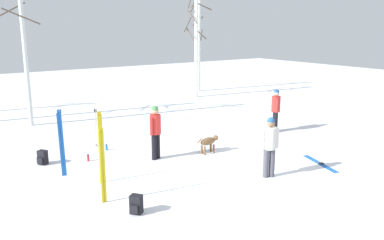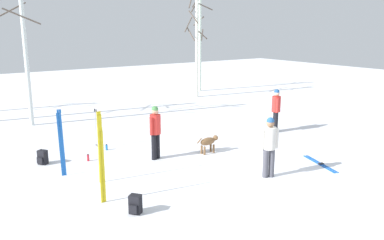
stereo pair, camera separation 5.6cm
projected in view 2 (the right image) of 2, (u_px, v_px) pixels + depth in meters
The scene contains 17 objects.
ground_plane at pixel (230, 171), 11.96m from camera, with size 60.00×60.00×0.00m, color white.
person_0 at pixel (276, 108), 16.09m from camera, with size 0.34×0.45×1.72m.
person_1 at pixel (269, 143), 11.24m from camera, with size 0.49×0.34×1.72m.
person_2 at pixel (155, 129), 12.80m from camera, with size 0.48×0.34×1.72m.
dog at pixel (209, 142), 13.52m from camera, with size 0.90×0.25×0.57m.
ski_pair_planted_0 at pixel (100, 148), 10.87m from camera, with size 0.15×0.03×1.96m.
ski_pair_planted_1 at pixel (61, 143), 11.35m from camera, with size 0.16×0.05×1.91m.
ski_pair_planted_2 at pixel (102, 166), 9.62m from camera, with size 0.13×0.03×1.86m.
ski_pair_lying_0 at pixel (320, 164), 12.52m from camera, with size 0.68×1.64×0.05m.
ski_poles_0 at pixel (96, 127), 14.07m from camera, with size 0.07×0.23×1.36m.
backpack_0 at pixel (135, 205), 9.20m from camera, with size 0.35×0.34×0.44m.
backpack_1 at pixel (43, 157), 12.47m from camera, with size 0.34×0.33×0.44m.
water_bottle_0 at pixel (107, 147), 13.91m from camera, with size 0.07×0.07×0.21m.
water_bottle_1 at pixel (88, 158), 12.78m from camera, with size 0.07×0.07×0.23m.
birch_tree_2 at pixel (25, 42), 16.60m from camera, with size 1.54×1.70×6.66m.
birch_tree_3 at pixel (196, 47), 23.58m from camera, with size 1.22×1.22×5.93m.
birch_tree_4 at pixel (200, 42), 25.72m from camera, with size 1.17×1.33×5.96m.
Camera 2 is at (-7.33, -8.69, 4.16)m, focal length 38.20 mm.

